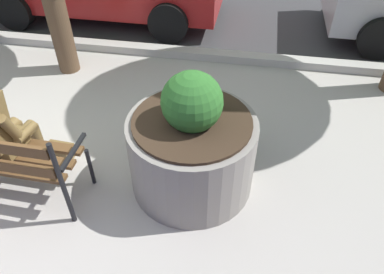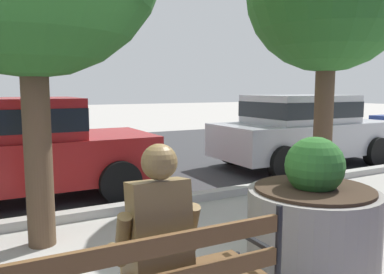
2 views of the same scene
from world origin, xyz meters
name	(u,v)px [view 2 (image 2 of 2)]	position (x,y,z in m)	size (l,w,h in m)	color
street_surface	(26,162)	(0.00, 7.50, 0.00)	(60.00, 9.00, 0.01)	#38383A
curb_stone	(63,217)	(0.00, 2.90, 0.06)	(60.00, 0.20, 0.12)	#B2AFA8
bronze_statue_seated	(154,247)	(0.10, 0.14, 0.67)	(0.67, 0.76, 1.37)	brown
concrete_planter	(312,222)	(1.79, 0.40, 0.47)	(1.19, 1.19, 1.26)	gray
parked_car_red	(12,146)	(-0.47, 4.21, 0.84)	(4.11, 1.95, 1.56)	#B21E1E
parked_car_silver	(302,128)	(5.37, 4.21, 0.84)	(4.11, 1.95, 1.56)	#B7B7BC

